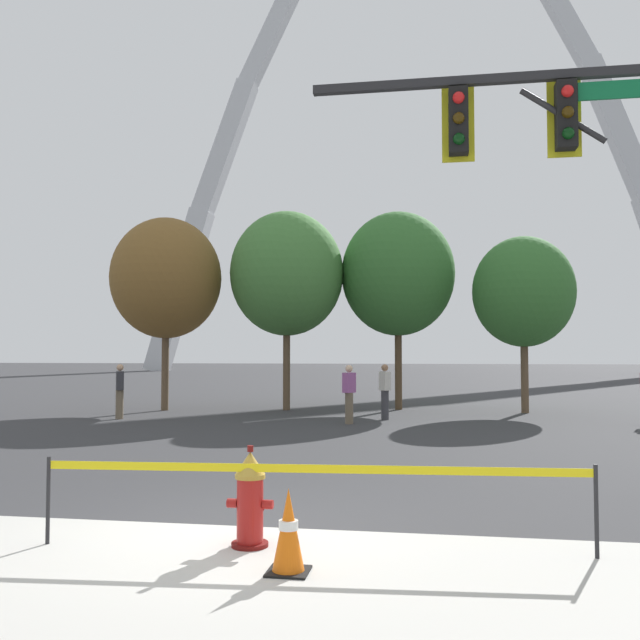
% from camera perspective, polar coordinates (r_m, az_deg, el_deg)
% --- Properties ---
extents(ground_plane, '(240.00, 240.00, 0.00)m').
position_cam_1_polar(ground_plane, '(7.68, -7.13, -17.08)').
color(ground_plane, '#333335').
extents(fire_hydrant, '(0.46, 0.48, 0.99)m').
position_cam_1_polar(fire_hydrant, '(7.00, -5.81, -14.58)').
color(fire_hydrant, '#5E0F0D').
rests_on(fire_hydrant, ground).
extents(caution_tape_barrier, '(5.32, 0.43, 0.87)m').
position_cam_1_polar(caution_tape_barrier, '(6.79, -0.64, -13.80)').
color(caution_tape_barrier, '#232326').
rests_on(caution_tape_barrier, ground).
extents(traffic_cone_by_hydrant, '(0.36, 0.36, 0.73)m').
position_cam_1_polar(traffic_cone_by_hydrant, '(6.21, -2.64, -17.16)').
color(traffic_cone_by_hydrant, black).
rests_on(traffic_cone_by_hydrant, ground).
extents(traffic_signal_gantry, '(5.02, 0.44, 6.00)m').
position_cam_1_polar(traffic_signal_gantry, '(9.81, 21.37, 10.19)').
color(traffic_signal_gantry, '#232326').
rests_on(traffic_signal_gantry, ground).
extents(monument_arch, '(58.48, 2.29, 53.49)m').
position_cam_1_polar(monument_arch, '(75.04, 7.63, 14.04)').
color(monument_arch, silver).
rests_on(monument_arch, ground).
extents(tree_far_left, '(3.70, 3.70, 6.48)m').
position_cam_1_polar(tree_far_left, '(23.73, -12.67, 3.40)').
color(tree_far_left, brown).
rests_on(tree_far_left, ground).
extents(tree_left_mid, '(3.84, 3.84, 6.73)m').
position_cam_1_polar(tree_left_mid, '(23.35, -2.78, 3.86)').
color(tree_left_mid, brown).
rests_on(tree_left_mid, ground).
extents(tree_center_left, '(3.85, 3.85, 6.74)m').
position_cam_1_polar(tree_center_left, '(23.60, 6.49, 3.82)').
color(tree_center_left, brown).
rests_on(tree_center_left, ground).
extents(tree_center_right, '(3.24, 3.24, 5.68)m').
position_cam_1_polar(tree_center_right, '(23.04, 16.55, 2.26)').
color(tree_center_right, brown).
rests_on(tree_center_right, ground).
extents(pedestrian_standing_center, '(0.34, 0.39, 1.59)m').
position_cam_1_polar(pedestrian_standing_center, '(20.82, -16.31, -5.67)').
color(pedestrian_standing_center, brown).
rests_on(pedestrian_standing_center, ground).
extents(pedestrian_walking_right, '(0.36, 0.39, 1.59)m').
position_cam_1_polar(pedestrian_walking_right, '(19.87, 5.41, -5.91)').
color(pedestrian_walking_right, '#38383D').
rests_on(pedestrian_walking_right, ground).
extents(pedestrian_near_trees, '(0.36, 0.39, 1.59)m').
position_cam_1_polar(pedestrian_near_trees, '(18.64, 2.43, -6.12)').
color(pedestrian_near_trees, brown).
rests_on(pedestrian_near_trees, ground).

